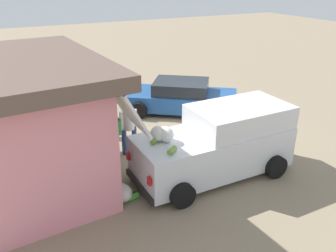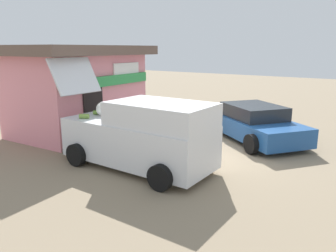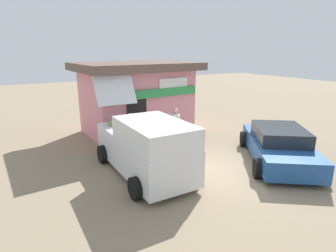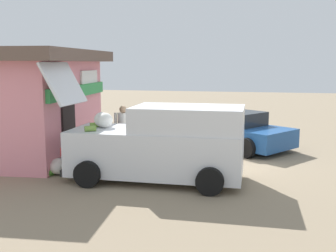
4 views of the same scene
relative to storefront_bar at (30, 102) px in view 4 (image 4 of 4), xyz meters
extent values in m
plane|color=gray|center=(0.72, -5.47, -1.73)|extent=(60.00, 60.00, 0.00)
cube|color=pink|center=(0.00, 0.01, -0.24)|extent=(4.89, 3.45, 2.98)
cube|color=green|center=(0.12, -1.61, 0.36)|extent=(4.44, 0.44, 0.36)
cube|color=black|center=(-0.73, -1.64, -0.73)|extent=(0.90, 0.12, 2.00)
cube|color=white|center=(1.14, -1.51, 0.65)|extent=(1.50, 0.17, 0.60)
cube|color=brown|center=(0.00, 0.01, 1.42)|extent=(5.71, 4.27, 0.35)
cube|color=silver|center=(-1.76, -4.48, -1.00)|extent=(1.73, 4.28, 1.10)
cube|color=silver|center=(-1.76, -5.29, -0.15)|extent=(1.65, 2.66, 0.61)
cube|color=black|center=(-1.75, -6.57, -0.18)|extent=(1.45, 0.09, 0.46)
cube|color=silver|center=(-1.77, -2.06, 0.68)|extent=(1.54, 0.63, 1.08)
ellipsoid|color=silver|center=(-1.53, -2.97, -0.26)|extent=(0.46, 0.38, 0.38)
ellipsoid|color=silver|center=(-1.66, -3.11, -0.26)|extent=(0.46, 0.39, 0.39)
cylinder|color=olive|center=(-2.28, -2.97, -0.38)|extent=(0.27, 0.30, 0.14)
cylinder|color=olive|center=(-1.63, -2.84, -0.39)|extent=(0.26, 0.31, 0.12)
cube|color=black|center=(-1.77, -2.30, -1.47)|extent=(1.62, 0.09, 0.16)
cube|color=red|center=(-2.44, -2.30, -0.95)|extent=(0.14, 0.06, 0.20)
cube|color=red|center=(-1.10, -2.29, -0.95)|extent=(0.14, 0.06, 0.20)
cylinder|color=black|center=(-2.68, -5.94, -1.41)|extent=(0.22, 0.63, 0.63)
cylinder|color=black|center=(-0.83, -5.93, -1.41)|extent=(0.22, 0.63, 0.63)
cylinder|color=black|center=(-2.69, -3.03, -1.41)|extent=(0.22, 0.63, 0.63)
cylinder|color=black|center=(-0.84, -3.02, -1.41)|extent=(0.22, 0.63, 0.63)
cube|color=#1E4C8C|center=(2.83, -6.02, -1.24)|extent=(4.05, 4.60, 0.62)
cube|color=#1E2328|center=(2.83, -6.02, -0.70)|extent=(2.54, 2.64, 0.47)
cylinder|color=black|center=(4.50, -5.41, -1.41)|extent=(0.55, 0.64, 0.63)
cylinder|color=black|center=(2.90, -4.25, -1.41)|extent=(0.55, 0.64, 0.63)
cylinder|color=black|center=(2.75, -7.80, -1.41)|extent=(0.55, 0.64, 0.63)
cylinder|color=black|center=(1.16, -6.64, -1.41)|extent=(0.55, 0.64, 0.63)
cylinder|color=navy|center=(0.43, -3.07, -1.32)|extent=(0.15, 0.15, 0.82)
cylinder|color=navy|center=(0.41, -2.73, -1.32)|extent=(0.15, 0.15, 0.82)
cylinder|color=silver|center=(0.42, -2.90, -0.62)|extent=(0.36, 0.36, 0.58)
sphere|color=tan|center=(0.42, -2.90, -0.21)|extent=(0.22, 0.22, 0.22)
cylinder|color=silver|center=(0.43, -3.14, -0.60)|extent=(0.09, 0.09, 0.55)
cylinder|color=silver|center=(0.40, -2.66, -0.60)|extent=(0.09, 0.09, 0.55)
cylinder|color=#4C4C51|center=(-1.26, -3.06, -1.33)|extent=(0.15, 0.15, 0.79)
cylinder|color=#4C4C51|center=(-1.52, -3.28, -1.33)|extent=(0.15, 0.15, 0.79)
cylinder|color=silver|center=(-1.23, -3.34, -0.78)|extent=(0.69, 0.71, 0.60)
sphere|color=#8C6647|center=(-1.02, -3.58, -0.57)|extent=(0.21, 0.21, 0.21)
cylinder|color=silver|center=(-0.90, -3.35, -0.89)|extent=(0.09, 0.09, 0.53)
cylinder|color=silver|center=(-1.26, -3.67, -0.89)|extent=(0.09, 0.09, 0.53)
ellipsoid|color=silver|center=(-1.77, -1.82, -1.52)|extent=(0.77, 0.67, 0.42)
cylinder|color=olive|center=(-1.60, -2.14, -1.67)|extent=(0.28, 0.22, 0.12)
cylinder|color=#57AC37|center=(-1.95, -1.69, -1.65)|extent=(0.30, 0.23, 0.16)
cylinder|color=green|center=(-1.89, -2.09, -1.66)|extent=(0.22, 0.31, 0.14)
cylinder|color=#4FAA42|center=(-2.00, -1.60, -1.66)|extent=(0.25, 0.26, 0.14)
cylinder|color=#4D9545|center=(-1.69, -1.62, -1.65)|extent=(0.27, 0.27, 0.15)
cylinder|color=blue|center=(1.70, -2.79, -1.57)|extent=(0.29, 0.29, 0.32)
camera|label=1|loc=(-8.69, 0.39, 3.43)|focal=37.38mm
camera|label=2|loc=(-8.40, -10.19, 1.49)|focal=35.27mm
camera|label=3|loc=(-5.25, -12.18, 2.16)|focal=29.62mm
camera|label=4|loc=(-11.39, -6.88, 1.19)|focal=43.34mm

